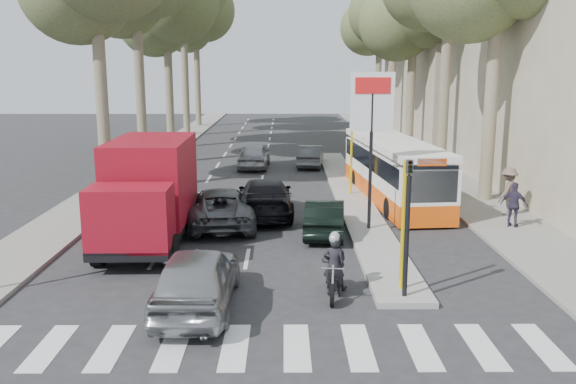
# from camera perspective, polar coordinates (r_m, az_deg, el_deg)

# --- Properties ---
(ground) EXTENTS (120.00, 120.00, 0.00)m
(ground) POSITION_cam_1_polar(r_m,az_deg,el_deg) (16.91, -1.18, -8.34)
(ground) COLOR #28282B
(ground) RESTS_ON ground
(sidewalk_right) EXTENTS (3.20, 70.00, 0.12)m
(sidewalk_right) POSITION_cam_1_polar(r_m,az_deg,el_deg) (42.12, 11.08, 3.66)
(sidewalk_right) COLOR gray
(sidewalk_right) RESTS_ON ground
(median_left) EXTENTS (2.40, 64.00, 0.12)m
(median_left) POSITION_cam_1_polar(r_m,az_deg,el_deg) (45.01, -10.97, 4.17)
(median_left) COLOR gray
(median_left) RESTS_ON ground
(traffic_island) EXTENTS (1.50, 26.00, 0.16)m
(traffic_island) POSITION_cam_1_polar(r_m,az_deg,el_deg) (27.65, 5.87, -0.28)
(traffic_island) COLOR gray
(traffic_island) RESTS_ON ground
(building_far) EXTENTS (11.00, 20.00, 16.00)m
(building_far) POSITION_cam_1_polar(r_m,az_deg,el_deg) (52.21, 17.09, 13.63)
(building_far) COLOR #B7A88E
(building_far) RESTS_ON ground
(billboard) EXTENTS (1.50, 12.10, 5.60)m
(billboard) POSITION_cam_1_polar(r_m,az_deg,el_deg) (21.20, 7.82, 5.94)
(billboard) COLOR yellow
(billboard) RESTS_ON ground
(traffic_light_island) EXTENTS (0.16, 0.41, 3.60)m
(traffic_light_island) POSITION_cam_1_polar(r_m,az_deg,el_deg) (15.06, 11.17, -1.21)
(traffic_light_island) COLOR black
(traffic_light_island) RESTS_ON ground
(tree_l_c) EXTENTS (7.40, 7.20, 13.71)m
(tree_l_c) POSITION_cam_1_polar(r_m,az_deg,el_deg) (44.91, -11.16, 16.92)
(tree_l_c) COLOR #6B604C
(tree_l_c) RESTS_ON ground
(tree_l_e) EXTENTS (7.40, 7.20, 14.49)m
(tree_l_e) POSITION_cam_1_polar(r_m,az_deg,el_deg) (60.75, -8.51, 16.24)
(tree_l_e) COLOR #6B604C
(tree_l_e) RESTS_ON ground
(tree_r_c) EXTENTS (7.40, 7.20, 13.32)m
(tree_r_c) POSITION_cam_1_polar(r_m,az_deg,el_deg) (43.08, 11.88, 16.66)
(tree_r_c) COLOR #6B604C
(tree_r_c) RESTS_ON ground
(tree_r_e) EXTENTS (7.40, 7.20, 14.10)m
(tree_r_e) POSITION_cam_1_polar(r_m,az_deg,el_deg) (58.86, 8.72, 16.05)
(tree_r_e) COLOR #6B604C
(tree_r_e) RESTS_ON ground
(silver_hatchback) EXTENTS (1.87, 4.55, 1.55)m
(silver_hatchback) POSITION_cam_1_polar(r_m,az_deg,el_deg) (15.03, -8.51, -7.95)
(silver_hatchback) COLOR #9A9DA2
(silver_hatchback) RESTS_ON ground
(dark_hatchback) EXTENTS (1.67, 3.91, 1.25)m
(dark_hatchback) POSITION_cam_1_polar(r_m,az_deg,el_deg) (21.31, 3.46, -2.35)
(dark_hatchback) COLOR black
(dark_hatchback) RESTS_ON ground
(queue_car_a) EXTENTS (2.96, 5.34, 1.41)m
(queue_car_a) POSITION_cam_1_polar(r_m,az_deg,el_deg) (22.59, -6.36, -1.38)
(queue_car_a) COLOR #4D5055
(queue_car_a) RESTS_ON ground
(queue_car_b) EXTENTS (2.34, 5.23, 1.49)m
(queue_car_b) POSITION_cam_1_polar(r_m,az_deg,el_deg) (23.94, -2.15, -0.48)
(queue_car_b) COLOR black
(queue_car_b) RESTS_ON ground
(queue_car_c) EXTENTS (1.87, 4.34, 1.46)m
(queue_car_c) POSITION_cam_1_polar(r_m,az_deg,el_deg) (35.20, -3.23, 3.41)
(queue_car_c) COLOR #94979B
(queue_car_c) RESTS_ON ground
(queue_car_d) EXTENTS (1.75, 3.96, 1.27)m
(queue_car_d) POSITION_cam_1_polar(r_m,az_deg,el_deg) (35.72, 2.11, 3.39)
(queue_car_d) COLOR #484A50
(queue_car_d) RESTS_ON ground
(queue_car_e) EXTENTS (2.26, 4.40, 1.22)m
(queue_car_e) POSITION_cam_1_polar(r_m,az_deg,el_deg) (28.14, -13.06, 0.79)
(queue_car_e) COLOR black
(queue_car_e) RESTS_ON ground
(red_truck) EXTENTS (2.54, 6.44, 3.41)m
(red_truck) POSITION_cam_1_polar(r_m,az_deg,el_deg) (20.46, -12.92, 0.16)
(red_truck) COLOR black
(red_truck) RESTS_ON ground
(city_bus) EXTENTS (3.12, 10.37, 2.69)m
(city_bus) POSITION_cam_1_polar(r_m,az_deg,el_deg) (26.97, 9.80, 2.19)
(city_bus) COLOR #F4550D
(city_bus) RESTS_ON ground
(motorcycle) EXTENTS (0.77, 1.95, 1.66)m
(motorcycle) POSITION_cam_1_polar(r_m,az_deg,el_deg) (15.85, 4.33, -6.86)
(motorcycle) COLOR black
(motorcycle) RESTS_ON ground
(pedestrian_near) EXTENTS (1.04, 0.93, 1.62)m
(pedestrian_near) POSITION_cam_1_polar(r_m,az_deg,el_deg) (23.23, 20.40, -1.13)
(pedestrian_near) COLOR #372F46
(pedestrian_near) RESTS_ON sidewalk_right
(pedestrian_far) EXTENTS (1.25, 1.21, 1.86)m
(pedestrian_far) POSITION_cam_1_polar(r_m,az_deg,el_deg) (25.00, 19.91, 0.06)
(pedestrian_far) COLOR brown
(pedestrian_far) RESTS_ON sidewalk_right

